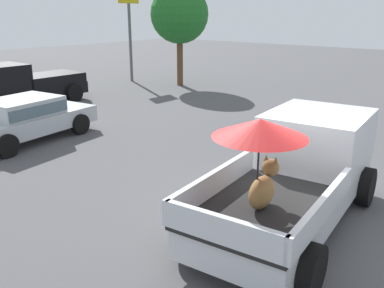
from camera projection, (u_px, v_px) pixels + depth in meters
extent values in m
plane|color=#4C4C4F|center=(287.00, 226.00, 7.82)|extent=(80.00, 80.00, 0.00)
cylinder|color=black|center=(276.00, 168.00, 9.60)|extent=(0.83, 0.37, 0.80)
cylinder|color=black|center=(365.00, 186.00, 8.57)|extent=(0.83, 0.37, 0.80)
cylinder|color=black|center=(192.00, 231.00, 6.82)|extent=(0.83, 0.37, 0.80)
cylinder|color=black|center=(310.00, 271.00, 5.79)|extent=(0.83, 0.37, 0.80)
cube|color=silver|center=(289.00, 198.00, 7.65)|extent=(5.17, 2.35, 0.50)
cube|color=silver|center=(317.00, 138.00, 8.52)|extent=(2.30, 2.08, 1.08)
cube|color=#4C606B|center=(332.00, 119.00, 9.25)|extent=(0.25, 1.72, 0.64)
cube|color=black|center=(264.00, 208.00, 6.65)|extent=(2.99, 2.14, 0.06)
cube|color=silver|center=(215.00, 182.00, 7.06)|extent=(2.79, 0.41, 0.40)
cube|color=silver|center=(323.00, 209.00, 6.09)|extent=(2.79, 0.41, 0.40)
cube|color=silver|center=(223.00, 230.00, 5.51)|extent=(0.31, 1.84, 0.40)
ellipsoid|color=olive|center=(262.00, 192.00, 6.51)|extent=(0.71, 0.39, 0.52)
sphere|color=olive|center=(271.00, 167.00, 6.65)|extent=(0.31, 0.31, 0.28)
cone|color=olive|center=(266.00, 158.00, 6.65)|extent=(0.10, 0.10, 0.12)
cone|color=olive|center=(276.00, 160.00, 6.56)|extent=(0.10, 0.10, 0.12)
cylinder|color=black|center=(258.00, 173.00, 6.37)|extent=(0.03, 0.03, 1.21)
cone|color=red|center=(260.00, 128.00, 6.15)|extent=(1.60, 1.60, 0.28)
cylinder|color=black|center=(5.00, 105.00, 16.09)|extent=(0.76, 0.27, 0.76)
cylinder|color=black|center=(74.00, 93.00, 18.45)|extent=(0.76, 0.27, 0.76)
cylinder|color=black|center=(50.00, 88.00, 19.59)|extent=(0.76, 0.27, 0.76)
cube|color=black|center=(29.00, 92.00, 17.79)|extent=(4.82, 1.85, 0.50)
cube|color=black|center=(49.00, 78.00, 18.39)|extent=(2.72, 1.83, 0.40)
cylinder|color=black|center=(44.00, 117.00, 14.45)|extent=(0.69, 0.31, 0.66)
cylinder|color=black|center=(80.00, 124.00, 13.57)|extent=(0.69, 0.31, 0.66)
cylinder|color=black|center=(7.00, 146.00, 11.38)|extent=(0.69, 0.31, 0.66)
cube|color=#ADB2B7|center=(27.00, 123.00, 12.84)|extent=(4.51, 2.37, 0.52)
cube|color=#ADB2B7|center=(22.00, 108.00, 12.61)|extent=(2.31, 1.89, 0.56)
cube|color=#4C606B|center=(22.00, 108.00, 12.61)|extent=(2.26, 1.96, 0.32)
cylinder|color=#59595B|center=(130.00, 43.00, 23.34)|extent=(0.16, 0.16, 4.23)
cylinder|color=brown|center=(180.00, 61.00, 22.23)|extent=(0.32, 0.32, 2.64)
sphere|color=#1E6623|center=(180.00, 14.00, 21.51)|extent=(3.01, 3.01, 3.01)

